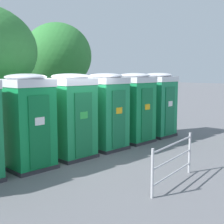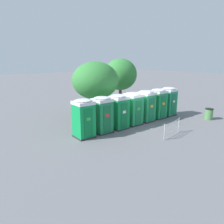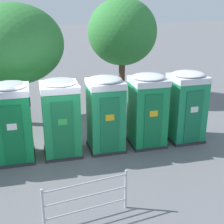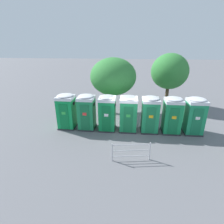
% 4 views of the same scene
% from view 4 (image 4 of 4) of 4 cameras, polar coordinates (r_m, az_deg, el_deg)
% --- Properties ---
extents(ground_plane, '(120.00, 120.00, 0.00)m').
position_cam_4_polar(ground_plane, '(12.80, 5.18, -5.70)').
color(ground_plane, slate).
extents(portapotty_0, '(1.22, 1.22, 2.54)m').
position_cam_4_polar(portapotty_0, '(13.01, -14.59, 0.31)').
color(portapotty_0, '#2D2D33').
rests_on(portapotty_0, ground).
extents(portapotty_1, '(1.18, 1.22, 2.54)m').
position_cam_4_polar(portapotty_1, '(12.57, -8.25, 0.05)').
color(portapotty_1, '#2D2D33').
rests_on(portapotty_1, ground).
extents(portapotty_2, '(1.16, 1.21, 2.54)m').
position_cam_4_polar(portapotty_2, '(12.26, -1.56, -0.28)').
color(portapotty_2, '#2D2D33').
rests_on(portapotty_2, ground).
extents(portapotty_3, '(1.21, 1.21, 2.54)m').
position_cam_4_polar(portapotty_3, '(12.20, 5.38, -0.49)').
color(portapotty_3, '#2D2D33').
rests_on(portapotty_3, ground).
extents(portapotty_4, '(1.17, 1.21, 2.54)m').
position_cam_4_polar(portapotty_4, '(12.30, 12.29, -0.74)').
color(portapotty_4, '#2D2D33').
rests_on(portapotty_4, ground).
extents(portapotty_5, '(1.18, 1.21, 2.54)m').
position_cam_4_polar(portapotty_5, '(12.57, 19.01, -0.96)').
color(portapotty_5, '#2D2D33').
rests_on(portapotty_5, ground).
extents(portapotty_6, '(1.21, 1.22, 2.54)m').
position_cam_4_polar(portapotty_6, '(13.03, 25.31, -1.10)').
color(portapotty_6, '#2D2D33').
rests_on(portapotty_6, ground).
extents(street_tree_0, '(3.78, 3.78, 4.80)m').
position_cam_4_polar(street_tree_0, '(14.70, 0.39, 11.44)').
color(street_tree_0, brown).
rests_on(street_tree_0, ground).
extents(street_tree_1, '(3.44, 3.44, 5.02)m').
position_cam_4_polar(street_tree_1, '(17.64, 18.28, 12.44)').
color(street_tree_1, '#4C3826').
rests_on(street_tree_1, ground).
extents(event_barrier, '(2.04, 0.36, 1.05)m').
position_cam_4_polar(event_barrier, '(9.45, 6.24, -12.56)').
color(event_barrier, '#B7B7BC').
rests_on(event_barrier, ground).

